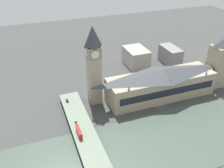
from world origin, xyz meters
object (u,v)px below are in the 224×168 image
Objects in this scene: victoria_tower at (219,63)px; car_northbound_mid at (76,123)px; double_decker_bus_mid at (79,132)px; road_bridge at (94,157)px; parliament_hall at (161,83)px; car_northbound_tail at (67,101)px; clock_tower at (94,64)px.

car_northbound_mid is at bearing 97.26° from victoria_tower.
double_decker_bus_mid is at bearing 102.34° from victoria_tower.
road_bridge is 23.95m from double_decker_bus_mid.
victoria_tower is 0.33× the size of road_bridge.
double_decker_bus_mid reaches higher than road_bridge.
road_bridge is (-55.87, 81.91, -9.44)m from parliament_hall.
car_northbound_tail is (69.32, 3.70, 1.75)m from road_bridge.
car_northbound_mid is (-18.84, 85.20, -7.70)m from parliament_hall.
clock_tower is (12.95, 60.08, 23.79)m from parliament_hall.
parliament_hall is at bearing -98.93° from car_northbound_tail.
victoria_tower is 153.50m from double_decker_bus_mid.
double_decker_bus_mid is at bearing 10.12° from road_bridge.
victoria_tower is 150.36m from car_northbound_tail.
car_northbound_mid is at bearing 141.68° from clock_tower.
double_decker_bus_mid is 13.89m from car_northbound_mid.
road_bridge is 34.76× the size of car_northbound_tail.
parliament_hall is 87.00m from car_northbound_tail.
parliament_hall is at bearing -77.53° from car_northbound_mid.
victoria_tower is 11.32× the size of car_northbound_tail.
road_bridge is (-68.81, 21.83, -33.23)m from clock_tower.
parliament_hall is at bearing 90.05° from victoria_tower.
victoria_tower is at bearing -95.15° from car_northbound_tail.
parliament_hall reaches higher than double_decker_bus_mid.
double_decker_bus_mid reaches higher than car_northbound_tail.
car_northbound_tail is at bearing 84.85° from victoria_tower.
victoria_tower is (0.06, -63.04, 10.54)m from parliament_hall.
double_decker_bus_mid is (-32.62, 149.11, -16.31)m from victoria_tower.
victoria_tower reaches higher than car_northbound_mid.
car_northbound_mid is at bearing -179.27° from car_northbound_tail.
double_decker_bus_mid is (-32.56, 86.07, -5.77)m from parliament_hall.
clock_tower is at bearing -91.14° from car_northbound_tail.
road_bridge is at bearing 162.40° from clock_tower.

